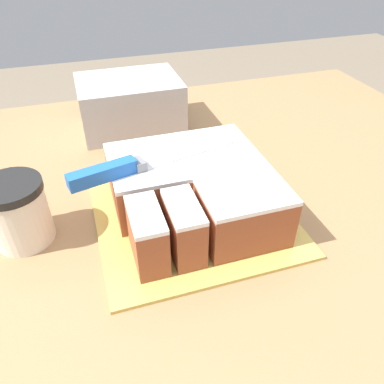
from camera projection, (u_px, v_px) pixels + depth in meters
countertop at (181, 364)px, 0.92m from camera, size 1.40×1.10×0.96m
cake_board at (192, 214)px, 0.63m from camera, size 0.32×0.32×0.01m
cake at (194, 190)px, 0.61m from camera, size 0.24×0.25×0.09m
knife at (123, 168)px, 0.57m from camera, size 0.28×0.09×0.02m
coffee_cup at (18, 212)px, 0.56m from camera, size 0.09×0.09×0.10m
storage_box at (130, 104)px, 0.86m from camera, size 0.23×0.17×0.11m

